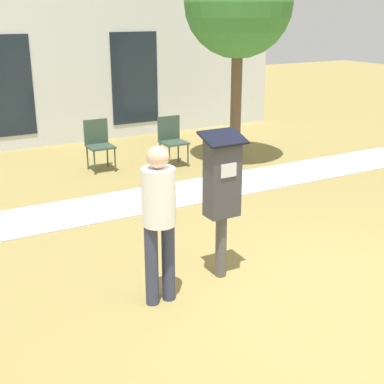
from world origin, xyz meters
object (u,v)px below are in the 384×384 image
object	(u,v)px
person_standing	(159,213)
outdoor_chair_middle	(172,137)
outdoor_chair_left	(98,141)
parking_meter	(222,187)

from	to	relation	value
person_standing	outdoor_chair_middle	world-z (taller)	person_standing
person_standing	outdoor_chair_left	distance (m)	4.86
person_standing	outdoor_chair_left	size ratio (longest dim) A/B	1.76
person_standing	outdoor_chair_middle	xyz separation A→B (m)	(2.36, 4.36, -0.40)
parking_meter	outdoor_chair_middle	xyz separation A→B (m)	(1.56, 4.19, -0.49)
parking_meter	person_standing	size ratio (longest dim) A/B	1.01
person_standing	outdoor_chair_left	world-z (taller)	person_standing
parking_meter	outdoor_chair_left	size ratio (longest dim) A/B	1.77
outdoor_chair_middle	outdoor_chair_left	bearing A→B (deg)	-179.49
person_standing	outdoor_chair_middle	bearing A→B (deg)	86.71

